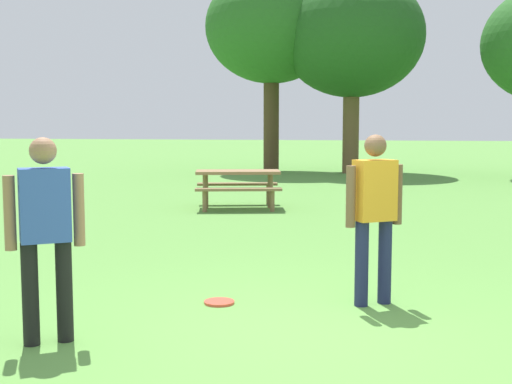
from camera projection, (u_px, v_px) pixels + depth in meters
name	position (u px, v px, depth m)	size (l,w,h in m)	color
ground_plane	(312.00, 337.00, 5.58)	(120.00, 120.00, 0.00)	#568E3D
person_thrower	(374.00, 208.00, 6.47)	(0.53, 0.39, 1.64)	#1E234C
person_catcher	(45.00, 226.00, 5.33)	(0.53, 0.39, 1.64)	black
frisbee	(219.00, 302.00, 6.60)	(0.30, 0.30, 0.03)	#E04733
picnic_table_near	(238.00, 181.00, 13.84)	(1.97, 1.76, 0.77)	olive
tree_tall_left	(271.00, 28.00, 23.59)	(4.60, 4.60, 7.00)	#4C3823
tree_broad_center	(352.00, 37.00, 22.90)	(4.87, 4.87, 6.72)	brown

